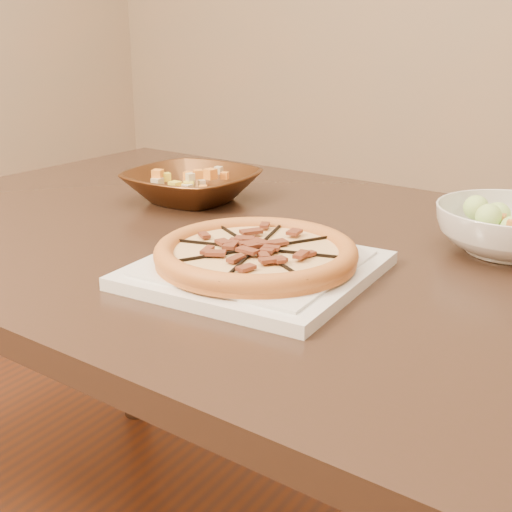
% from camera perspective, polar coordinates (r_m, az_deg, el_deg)
% --- Properties ---
extents(dining_table, '(1.53, 1.05, 0.75)m').
position_cam_1_polar(dining_table, '(1.21, 0.00, -2.70)').
color(dining_table, black).
rests_on(dining_table, floor).
extents(plate, '(0.31, 0.31, 0.02)m').
position_cam_1_polar(plate, '(1.00, 0.00, -1.06)').
color(plate, silver).
rests_on(plate, dining_table).
extents(pizza, '(0.28, 0.28, 0.03)m').
position_cam_1_polar(pizza, '(0.99, -0.00, 0.22)').
color(pizza, orange).
rests_on(pizza, plate).
extents(bronze_bowl, '(0.25, 0.25, 0.06)m').
position_cam_1_polar(bronze_bowl, '(1.40, -5.14, 5.60)').
color(bronze_bowl, brown).
rests_on(bronze_bowl, dining_table).
extents(mixed_dish, '(0.12, 0.12, 0.03)m').
position_cam_1_polar(mixed_dish, '(1.39, -5.22, 7.35)').
color(mixed_dish, '#C5B38B').
rests_on(mixed_dish, bronze_bowl).
extents(salad_bowl, '(0.29, 0.29, 0.07)m').
position_cam_1_polar(salad_bowl, '(1.16, 19.71, 2.01)').
color(salad_bowl, silver).
rests_on(salad_bowl, dining_table).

